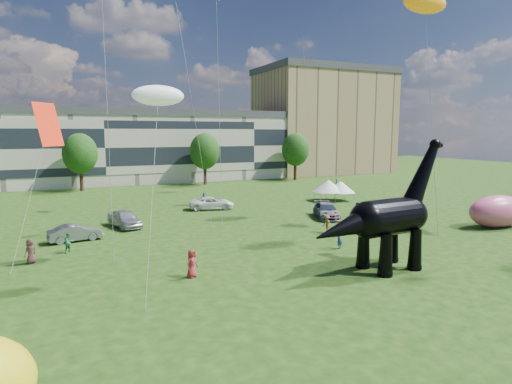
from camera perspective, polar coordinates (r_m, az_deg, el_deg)
name	(u,v)px	position (r m, az deg, el deg)	size (l,w,h in m)	color
ground	(361,297)	(24.99, 13.85, -13.42)	(220.00, 220.00, 0.00)	#16330C
terrace_row	(102,150)	(80.46, -19.82, 5.32)	(78.00, 11.00, 12.00)	beige
apartment_block	(323,124)	(99.51, 8.94, 8.98)	(28.00, 18.00, 22.00)	tan
tree_mid_left	(80,150)	(71.23, -22.44, 5.15)	(5.20, 5.20, 9.44)	#382314
tree_mid_right	(205,148)	(74.70, -6.86, 5.79)	(5.20, 5.20, 9.44)	#382314
tree_far_right	(295,147)	(81.98, 5.28, 6.00)	(5.20, 5.20, 9.44)	#382314
dinosaur_sculpture	(385,220)	(29.16, 16.84, -3.57)	(10.91, 3.22, 8.89)	black
car_silver	(125,218)	(42.91, -17.13, -3.39)	(1.98, 4.92, 1.68)	#BBBBC0
car_grey	(75,233)	(38.87, -22.96, -5.04)	(1.49, 4.27, 1.41)	slate
car_white	(212,203)	(50.75, -5.92, -1.49)	(2.44, 5.30, 1.47)	white
car_dark	(326,211)	(46.05, 9.37, -2.47)	(2.17, 5.34, 1.55)	#595960
gazebo_near	(328,186)	(57.47, 9.63, 0.80)	(4.93, 4.93, 2.82)	white
gazebo_far	(340,187)	(57.92, 11.20, 0.68)	(4.33, 4.33, 2.62)	white
inflatable_pink	(497,211)	(46.93, 29.51, -2.24)	(6.21, 3.11, 3.11)	#DD5685
visitors	(238,234)	(34.91, -2.44, -5.56)	(56.49, 48.58, 1.85)	black
kites	(354,24)	(39.43, 12.93, 20.97)	(62.04, 37.57, 30.74)	red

